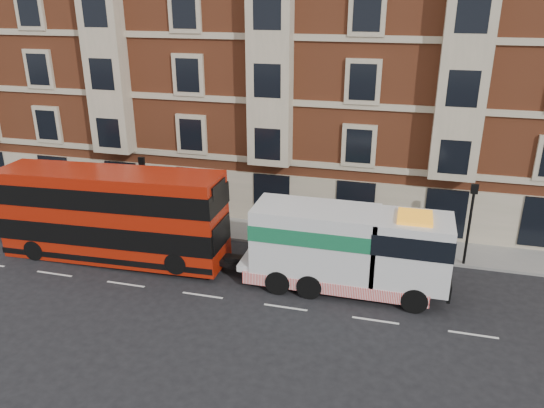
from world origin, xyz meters
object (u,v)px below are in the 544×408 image
Objects in this scene: box_van at (23,206)px; pedestrian at (75,207)px; double_decker_bus at (111,214)px; tow_truck at (344,248)px.

box_van reaches higher than pedestrian.
pedestrian is (-4.99, 3.80, -1.63)m from double_decker_bus.
double_decker_bus reaches higher than tow_truck.
double_decker_bus reaches higher than box_van.
tow_truck is at bearing -0.00° from double_decker_bus.
pedestrian is at bearing 38.62° from box_van.
tow_truck is 1.69× the size of box_van.
double_decker_bus is at bearing 180.00° from tow_truck.
box_van is (-7.37, 2.22, -1.16)m from double_decker_bus.
double_decker_bus is 6.48m from pedestrian.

